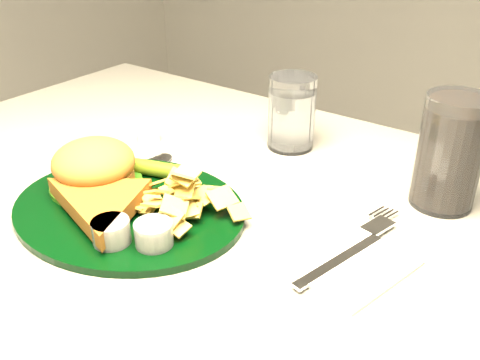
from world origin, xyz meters
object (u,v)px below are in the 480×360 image
object	(u,v)px
cola_glass	(450,152)
fork_napkin	(343,256)
dinner_plate	(127,188)
water_glass	(292,112)

from	to	relation	value
cola_glass	fork_napkin	xyz separation A→B (m)	(-0.05, -0.20, -0.07)
fork_napkin	cola_glass	bearing A→B (deg)	89.05
dinner_plate	fork_napkin	bearing A→B (deg)	6.63
dinner_plate	cola_glass	xyz separation A→B (m)	(0.33, 0.27, 0.04)
water_glass	cola_glass	size ratio (longest dim) A/B	0.78
cola_glass	fork_napkin	distance (m)	0.21
dinner_plate	water_glass	xyz separation A→B (m)	(0.07, 0.30, 0.02)
water_glass	fork_napkin	bearing A→B (deg)	-47.43
water_glass	cola_glass	bearing A→B (deg)	-7.97
dinner_plate	cola_glass	size ratio (longest dim) A/B	2.08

